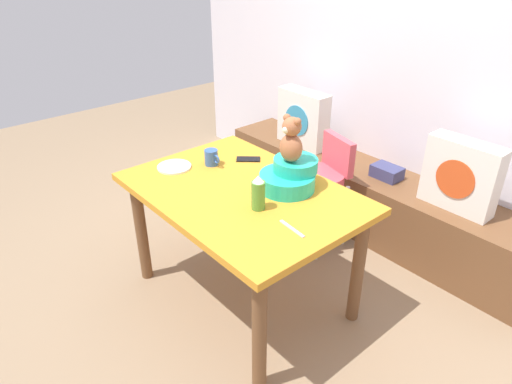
% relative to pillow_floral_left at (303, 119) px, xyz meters
% --- Properties ---
extents(ground_plane, '(8.00, 8.00, 0.00)m').
position_rel_pillow_floral_left_xyz_m(ground_plane, '(0.68, -1.18, -0.68)').
color(ground_plane, '#8C7256').
extents(back_wall, '(4.40, 0.10, 2.60)m').
position_rel_pillow_floral_left_xyz_m(back_wall, '(0.68, 0.29, 0.62)').
color(back_wall, silver).
rests_on(back_wall, ground_plane).
extents(window_bench, '(2.60, 0.44, 0.46)m').
position_rel_pillow_floral_left_xyz_m(window_bench, '(0.68, 0.02, -0.45)').
color(window_bench, brown).
rests_on(window_bench, ground_plane).
extents(pillow_floral_left, '(0.44, 0.15, 0.44)m').
position_rel_pillow_floral_left_xyz_m(pillow_floral_left, '(0.00, 0.00, 0.00)').
color(pillow_floral_left, white).
rests_on(pillow_floral_left, window_bench).
extents(pillow_floral_right, '(0.44, 0.15, 0.44)m').
position_rel_pillow_floral_left_xyz_m(pillow_floral_right, '(1.32, 0.00, 0.00)').
color(pillow_floral_right, white).
rests_on(pillow_floral_right, window_bench).
extents(book_stack, '(0.20, 0.14, 0.09)m').
position_rel_pillow_floral_left_xyz_m(book_stack, '(0.80, 0.02, -0.18)').
color(book_stack, navy).
rests_on(book_stack, window_bench).
extents(dining_table, '(1.29, 0.89, 0.74)m').
position_rel_pillow_floral_left_xyz_m(dining_table, '(0.68, -1.18, -0.04)').
color(dining_table, orange).
rests_on(dining_table, ground_plane).
extents(highchair, '(0.40, 0.51, 0.79)m').
position_rel_pillow_floral_left_xyz_m(highchair, '(0.58, -0.42, -0.16)').
color(highchair, '#D84C59').
rests_on(highchair, ground_plane).
extents(infant_seat_teal, '(0.30, 0.33, 0.16)m').
position_rel_pillow_floral_left_xyz_m(infant_seat_teal, '(0.83, -0.97, 0.13)').
color(infant_seat_teal, '#20B69A').
rests_on(infant_seat_teal, dining_table).
extents(teddy_bear, '(0.13, 0.12, 0.25)m').
position_rel_pillow_floral_left_xyz_m(teddy_bear, '(0.83, -0.97, 0.34)').
color(teddy_bear, '#A7623E').
rests_on(teddy_bear, infant_seat_teal).
extents(ketchup_bottle, '(0.07, 0.07, 0.18)m').
position_rel_pillow_floral_left_xyz_m(ketchup_bottle, '(0.88, -1.24, 0.15)').
color(ketchup_bottle, '#4C8C33').
rests_on(ketchup_bottle, dining_table).
extents(coffee_mug, '(0.12, 0.08, 0.09)m').
position_rel_pillow_floral_left_xyz_m(coffee_mug, '(0.32, -1.11, 0.11)').
color(coffee_mug, '#335999').
rests_on(coffee_mug, dining_table).
extents(dinner_plate_near, '(0.20, 0.20, 0.01)m').
position_rel_pillow_floral_left_xyz_m(dinner_plate_near, '(0.21, -1.31, 0.07)').
color(dinner_plate_near, white).
rests_on(dinner_plate_near, dining_table).
extents(cell_phone, '(0.15, 0.15, 0.01)m').
position_rel_pillow_floral_left_xyz_m(cell_phone, '(0.41, -0.90, 0.06)').
color(cell_phone, black).
rests_on(cell_phone, dining_table).
extents(table_fork, '(0.17, 0.03, 0.01)m').
position_rel_pillow_floral_left_xyz_m(table_fork, '(1.13, -1.24, 0.06)').
color(table_fork, silver).
rests_on(table_fork, dining_table).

